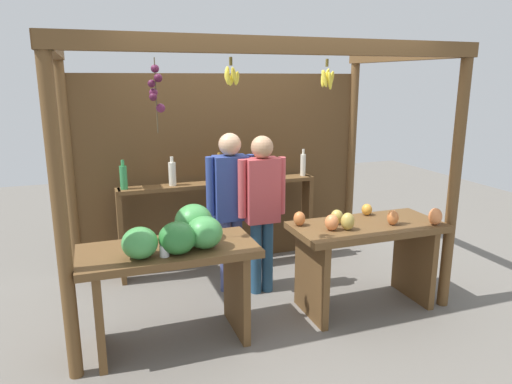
% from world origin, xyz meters
% --- Properties ---
extents(ground_plane, '(12.00, 12.00, 0.00)m').
position_xyz_m(ground_plane, '(0.00, 0.00, 0.00)').
color(ground_plane, slate).
rests_on(ground_plane, ground).
extents(market_stall, '(3.38, 1.87, 2.38)m').
position_xyz_m(market_stall, '(-0.00, 0.43, 1.37)').
color(market_stall, brown).
rests_on(market_stall, ground).
extents(fruit_counter_left, '(1.37, 0.65, 1.10)m').
position_xyz_m(fruit_counter_left, '(-0.85, -0.68, 0.74)').
color(fruit_counter_left, brown).
rests_on(fruit_counter_left, ground).
extents(fruit_counter_right, '(1.37, 0.64, 0.97)m').
position_xyz_m(fruit_counter_right, '(0.89, -0.66, 0.61)').
color(fruit_counter_right, brown).
rests_on(fruit_counter_right, ground).
extents(bottle_shelf_unit, '(2.17, 0.22, 1.34)m').
position_xyz_m(bottle_shelf_unit, '(-0.14, 0.66, 0.79)').
color(bottle_shelf_unit, brown).
rests_on(bottle_shelf_unit, ground).
extents(vendor_man, '(0.48, 0.22, 1.59)m').
position_xyz_m(vendor_man, '(-0.16, 0.10, 0.95)').
color(vendor_man, '#3F487F').
rests_on(vendor_man, ground).
extents(vendor_woman, '(0.48, 0.21, 1.57)m').
position_xyz_m(vendor_woman, '(0.11, -0.05, 0.94)').
color(vendor_woman, navy).
rests_on(vendor_woman, ground).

